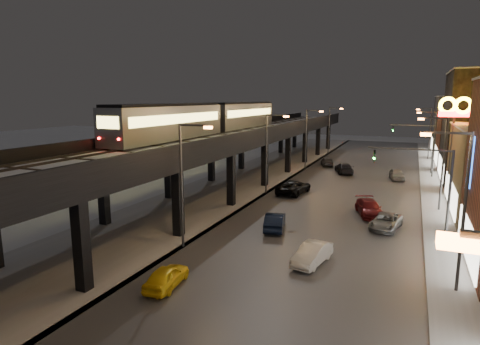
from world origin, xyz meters
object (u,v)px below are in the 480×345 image
(car_taxi, at_px, (167,277))
(car_onc_white, at_px, (369,209))
(subway_train, at_px, (212,118))
(car_onc_red, at_px, (397,175))
(car_near_white, at_px, (275,222))
(car_far_white, at_px, (327,162))
(car_onc_silver, at_px, (312,255))
(car_mid_silver, at_px, (294,187))
(car_onc_dark, at_px, (386,222))
(car_mid_dark, at_px, (344,168))

(car_taxi, relative_size, car_onc_white, 0.76)
(subway_train, height_order, car_onc_red, subway_train)
(car_near_white, bearing_deg, subway_train, -60.31)
(subway_train, relative_size, car_far_white, 8.64)
(car_onc_silver, relative_size, car_onc_white, 0.83)
(car_mid_silver, bearing_deg, car_far_white, -81.97)
(car_far_white, distance_m, car_onc_dark, 31.55)
(car_onc_dark, bearing_deg, car_taxi, -114.64)
(car_taxi, bearing_deg, subway_train, -74.55)
(car_near_white, bearing_deg, car_far_white, -99.40)
(car_onc_red, bearing_deg, car_onc_silver, -107.87)
(car_onc_silver, xyz_separation_m, car_onc_dark, (3.96, 9.45, -0.05))
(car_onc_silver, xyz_separation_m, car_onc_white, (2.30, 12.93, 0.04))
(car_taxi, bearing_deg, car_onc_red, -112.02)
(car_mid_silver, distance_m, car_onc_white, 10.44)
(car_mid_silver, height_order, car_onc_white, car_mid_silver)
(car_onc_silver, relative_size, car_onc_dark, 0.91)
(car_onc_dark, xyz_separation_m, car_onc_white, (-1.66, 3.48, 0.09))
(car_taxi, height_order, car_mid_silver, car_mid_silver)
(car_onc_white, distance_m, car_onc_red, 18.90)
(car_mid_silver, height_order, car_onc_red, car_mid_silver)
(car_mid_dark, xyz_separation_m, car_onc_white, (5.56, -20.76, -0.04))
(car_mid_silver, height_order, car_far_white, car_mid_silver)
(car_taxi, xyz_separation_m, car_far_white, (0.18, 45.67, 0.11))
(car_taxi, xyz_separation_m, car_near_white, (2.46, 12.22, 0.08))
(car_mid_dark, xyz_separation_m, car_onc_red, (7.20, -1.93, -0.02))
(car_mid_dark, bearing_deg, car_near_white, 68.55)
(subway_train, height_order, car_taxi, subway_train)
(car_onc_silver, distance_m, car_onc_red, 32.00)
(subway_train, relative_size, car_onc_white, 7.66)
(car_far_white, bearing_deg, car_taxi, 72.00)
(car_mid_silver, xyz_separation_m, car_onc_dark, (10.44, -9.13, -0.15))
(car_mid_dark, relative_size, car_onc_silver, 1.27)
(car_mid_dark, bearing_deg, car_onc_dark, 87.57)
(car_far_white, bearing_deg, car_onc_red, 127.58)
(car_mid_silver, xyz_separation_m, car_onc_white, (8.78, -5.65, -0.06))
(car_mid_dark, relative_size, car_onc_white, 1.06)
(subway_train, distance_m, car_onc_white, 21.90)
(subway_train, bearing_deg, car_near_white, -47.00)
(subway_train, bearing_deg, car_far_white, 62.17)
(subway_train, distance_m, car_near_white, 20.19)
(car_taxi, height_order, car_far_white, car_far_white)
(car_onc_dark, relative_size, car_onc_white, 0.91)
(car_mid_silver, height_order, car_onc_dark, car_mid_silver)
(car_near_white, height_order, car_onc_silver, car_near_white)
(car_taxi, relative_size, car_near_white, 0.85)
(subway_train, relative_size, car_onc_red, 8.78)
(car_mid_silver, bearing_deg, subway_train, 3.26)
(car_far_white, bearing_deg, subway_train, 44.40)
(subway_train, relative_size, car_onc_dark, 8.40)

